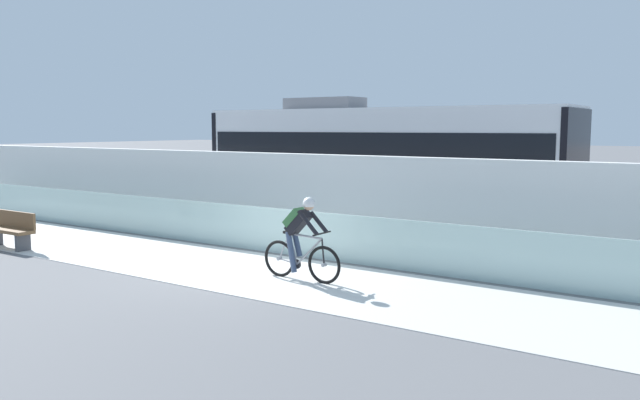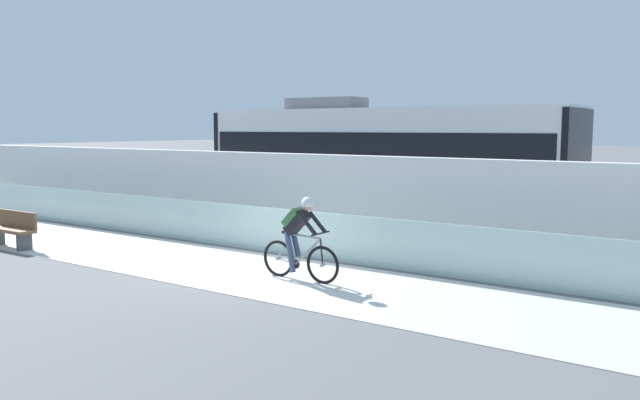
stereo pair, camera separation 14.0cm
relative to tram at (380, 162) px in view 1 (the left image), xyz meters
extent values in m
plane|color=slate|center=(0.60, -6.85, -1.89)|extent=(200.00, 200.00, 0.00)
cube|color=silver|center=(0.60, -6.85, -1.89)|extent=(32.00, 3.20, 0.01)
cube|color=silver|center=(0.60, -5.00, -1.37)|extent=(32.00, 0.05, 1.05)
cube|color=white|center=(0.60, -3.20, -0.78)|extent=(32.00, 0.36, 2.23)
cube|color=#595654|center=(0.60, -0.72, -1.89)|extent=(32.00, 0.08, 0.01)
cube|color=#595654|center=(0.60, 0.72, -1.89)|extent=(32.00, 0.08, 0.01)
cube|color=silver|center=(0.02, 0.00, 0.01)|extent=(11.00, 2.50, 3.10)
cube|color=black|center=(0.02, 0.00, 0.36)|extent=(10.56, 2.54, 1.04)
cube|color=#14724C|center=(0.02, 0.00, -1.36)|extent=(10.78, 2.53, 0.28)
cube|color=slate|center=(-1.96, 0.00, 1.74)|extent=(2.40, 1.10, 0.36)
cube|color=#232326|center=(-3.50, 0.00, -1.53)|extent=(1.40, 1.88, 0.20)
cylinder|color=black|center=(-3.50, -0.72, -1.59)|extent=(0.60, 0.10, 0.60)
cylinder|color=black|center=(-3.50, 0.72, -1.59)|extent=(0.60, 0.10, 0.60)
cube|color=#232326|center=(3.54, 0.00, -1.53)|extent=(1.40, 1.88, 0.20)
cylinder|color=black|center=(3.54, -0.72, -1.59)|extent=(0.60, 0.10, 0.60)
cylinder|color=black|center=(3.54, 0.72, -1.59)|extent=(0.60, 0.10, 0.60)
cube|color=black|center=(-5.43, 0.00, 0.01)|extent=(0.16, 2.54, 2.94)
cube|color=black|center=(5.47, 0.00, 0.01)|extent=(0.16, 2.54, 2.94)
torus|color=black|center=(2.59, -6.85, -1.53)|extent=(0.72, 0.06, 0.72)
cylinder|color=#99999E|center=(2.59, -6.85, -1.53)|extent=(0.07, 0.10, 0.07)
torus|color=black|center=(1.54, -6.85, -1.53)|extent=(0.72, 0.06, 0.72)
cylinder|color=#99999E|center=(1.54, -6.85, -1.53)|extent=(0.07, 0.10, 0.07)
cylinder|color=#99999E|center=(2.25, -6.85, -1.32)|extent=(0.60, 0.04, 0.58)
cylinder|color=#99999E|center=(1.87, -6.85, -1.30)|extent=(0.22, 0.04, 0.59)
cylinder|color=#99999E|center=(2.16, -6.85, -1.03)|extent=(0.76, 0.04, 0.07)
cylinder|color=#99999E|center=(1.75, -6.85, -1.56)|extent=(0.43, 0.03, 0.09)
cylinder|color=#99999E|center=(1.66, -6.85, -1.27)|extent=(0.27, 0.02, 0.53)
cylinder|color=black|center=(2.56, -6.85, -1.29)|extent=(0.08, 0.03, 0.49)
cube|color=black|center=(1.78, -6.85, -0.99)|extent=(0.24, 0.10, 0.05)
cylinder|color=black|center=(2.54, -6.85, -0.94)|extent=(0.03, 0.58, 0.03)
cylinder|color=#262628|center=(1.96, -6.85, -1.59)|extent=(0.18, 0.02, 0.18)
cube|color=black|center=(2.00, -6.85, -0.78)|extent=(0.50, 0.28, 0.51)
cube|color=#336638|center=(1.91, -6.85, -0.69)|extent=(0.38, 0.30, 0.38)
sphere|color=tan|center=(2.24, -6.85, -0.43)|extent=(0.20, 0.20, 0.20)
sphere|color=silver|center=(2.24, -6.85, -0.40)|extent=(0.23, 0.23, 0.23)
cylinder|color=black|center=(2.36, -7.01, -0.77)|extent=(0.41, 0.08, 0.41)
cylinder|color=black|center=(2.36, -6.69, -0.77)|extent=(0.41, 0.08, 0.41)
cylinder|color=#384766|center=(1.89, -6.94, -1.35)|extent=(0.25, 0.11, 0.79)
cylinder|color=#384766|center=(1.89, -6.76, -1.21)|extent=(0.25, 0.11, 0.52)
cube|color=brown|center=(-5.65, -8.20, -1.44)|extent=(1.60, 0.44, 0.08)
cube|color=brown|center=(-5.65, -8.00, -1.20)|extent=(1.60, 0.06, 0.40)
cube|color=#4C4C51|center=(-5.05, -8.20, -1.69)|extent=(0.08, 0.36, 0.41)
camera|label=1|loc=(9.06, -16.58, 1.02)|focal=35.90mm
camera|label=2|loc=(9.18, -16.50, 1.02)|focal=35.90mm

